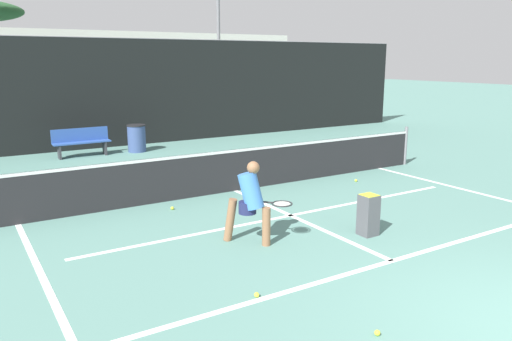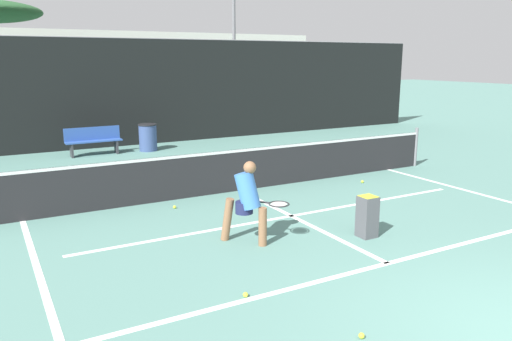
# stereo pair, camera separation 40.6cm
# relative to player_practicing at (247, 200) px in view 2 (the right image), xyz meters

# --- Properties ---
(court_baseline_near) EXTENTS (11.00, 0.10, 0.01)m
(court_baseline_near) POSITION_rel_player_practicing_xyz_m (1.40, -1.74, -0.73)
(court_baseline_near) COLOR white
(court_baseline_near) RESTS_ON ground
(court_service_line) EXTENTS (8.25, 0.10, 0.01)m
(court_service_line) POSITION_rel_player_practicing_xyz_m (1.40, 0.84, -0.73)
(court_service_line) COLOR white
(court_service_line) RESTS_ON ground
(court_center_mark) EXTENTS (0.10, 4.74, 0.01)m
(court_center_mark) POSITION_rel_player_practicing_xyz_m (1.40, 0.63, -0.73)
(court_center_mark) COLOR white
(court_center_mark) RESTS_ON ground
(court_sideline_left) EXTENTS (0.10, 5.74, 0.01)m
(court_sideline_left) POSITION_rel_player_practicing_xyz_m (-3.11, 0.63, -0.73)
(court_sideline_left) COLOR white
(court_sideline_left) RESTS_ON ground
(court_sideline_right) EXTENTS (0.10, 5.74, 0.01)m
(court_sideline_right) POSITION_rel_player_practicing_xyz_m (5.91, 0.63, -0.73)
(court_sideline_right) COLOR white
(court_sideline_right) RESTS_ON ground
(net) EXTENTS (11.09, 0.09, 1.07)m
(net) POSITION_rel_player_practicing_xyz_m (1.40, 3.00, -0.22)
(net) COLOR slate
(net) RESTS_ON ground
(fence_back) EXTENTS (24.00, 0.06, 3.61)m
(fence_back) POSITION_rel_player_practicing_xyz_m (1.40, 10.24, 1.07)
(fence_back) COLOR black
(fence_back) RESTS_ON ground
(player_practicing) EXTENTS (1.06, 0.86, 1.37)m
(player_practicing) POSITION_rel_player_practicing_xyz_m (0.00, 0.00, 0.00)
(player_practicing) COLOR #8C6042
(player_practicing) RESTS_ON ground
(tennis_ball_scattered_0) EXTENTS (0.07, 0.07, 0.07)m
(tennis_ball_scattered_0) POSITION_rel_player_practicing_xyz_m (-0.91, -1.66, -0.70)
(tennis_ball_scattered_0) COLOR #D1E033
(tennis_ball_scattered_0) RESTS_ON ground
(tennis_ball_scattered_3) EXTENTS (0.07, 0.07, 0.07)m
(tennis_ball_scattered_3) POSITION_rel_player_practicing_xyz_m (-0.38, 2.38, -0.70)
(tennis_ball_scattered_3) COLOR #D1E033
(tennis_ball_scattered_3) RESTS_ON ground
(tennis_ball_scattered_4) EXTENTS (0.07, 0.07, 0.07)m
(tennis_ball_scattered_4) POSITION_rel_player_practicing_xyz_m (4.32, 2.19, -0.70)
(tennis_ball_scattered_4) COLOR #D1E033
(tennis_ball_scattered_4) RESTS_ON ground
(tennis_ball_scattered_5) EXTENTS (0.07, 0.07, 0.07)m
(tennis_ball_scattered_5) POSITION_rel_player_practicing_xyz_m (-0.27, -3.10, -0.70)
(tennis_ball_scattered_5) COLOR #D1E033
(tennis_ball_scattered_5) RESTS_ON ground
(ball_hopper) EXTENTS (0.28, 0.28, 0.71)m
(ball_hopper) POSITION_rel_player_practicing_xyz_m (1.89, -0.71, -0.36)
(ball_hopper) COLOR #4C4C51
(ball_hopper) RESTS_ON ground
(courtside_bench) EXTENTS (1.69, 0.40, 0.86)m
(courtside_bench) POSITION_rel_player_practicing_xyz_m (-0.59, 9.02, -0.26)
(courtside_bench) COLOR #2D519E
(courtside_bench) RESTS_ON ground
(trash_bin) EXTENTS (0.60, 0.60, 0.87)m
(trash_bin) POSITION_rel_player_practicing_xyz_m (1.11, 8.91, -0.30)
(trash_bin) COLOR #384C7F
(trash_bin) RESTS_ON ground
(parked_car) EXTENTS (1.69, 4.65, 1.37)m
(parked_car) POSITION_rel_player_practicing_xyz_m (1.02, 14.66, -0.16)
(parked_car) COLOR maroon
(parked_car) RESTS_ON ground
(floodlight_mast) EXTENTS (1.10, 0.24, 7.45)m
(floodlight_mast) POSITION_rel_player_practicing_xyz_m (7.58, 15.55, 4.09)
(floodlight_mast) COLOR slate
(floodlight_mast) RESTS_ON ground
(building_far) EXTENTS (36.00, 2.40, 4.69)m
(building_far) POSITION_rel_player_practicing_xyz_m (1.40, 27.75, 1.61)
(building_far) COLOR beige
(building_far) RESTS_ON ground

